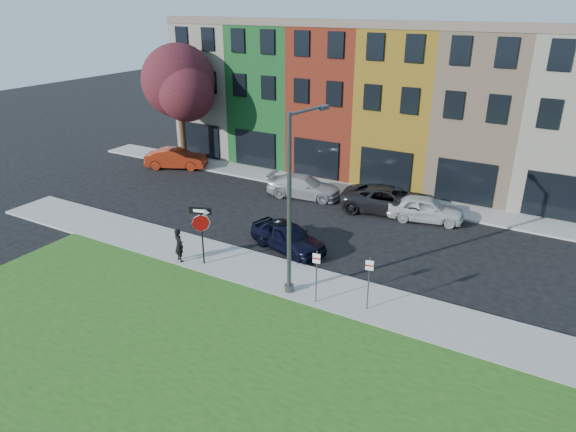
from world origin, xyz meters
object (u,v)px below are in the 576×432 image
Objects in this scene: street_lamp at (293,206)px; man at (179,245)px; sedan_near at (288,236)px; stop_sign at (201,224)px.

man is at bearing -165.83° from street_lamp.
sedan_near is at bearing -112.85° from man.
man is 0.36× the size of sedan_near.
stop_sign is 0.37× the size of street_lamp.
sedan_near is (3.75, 3.77, -0.21)m from man.
street_lamp reaches higher than man.
stop_sign is at bearing -142.39° from man.
sedan_near is 0.60× the size of street_lamp.
street_lamp reaches higher than sedan_near.
sedan_near is at bearing 133.00° from street_lamp.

